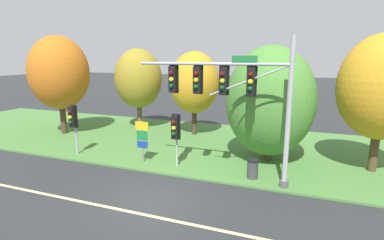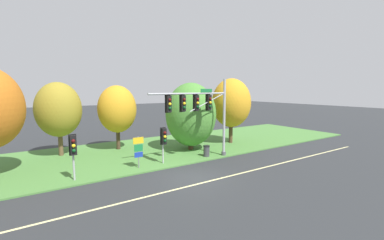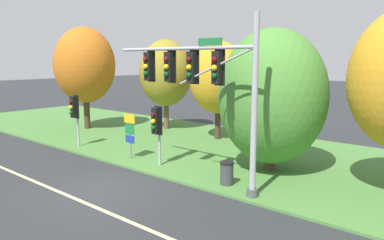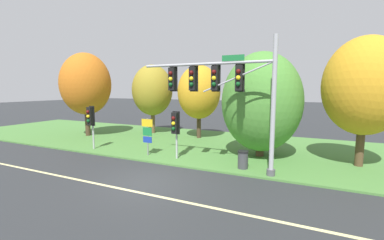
{
  "view_description": "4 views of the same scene",
  "coord_description": "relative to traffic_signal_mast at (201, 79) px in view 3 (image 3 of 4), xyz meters",
  "views": [
    {
      "loc": [
        5.66,
        -10.08,
        5.79
      ],
      "look_at": [
        0.5,
        3.59,
        2.66
      ],
      "focal_mm": 28.0,
      "sensor_mm": 36.0,
      "label": 1
    },
    {
      "loc": [
        -9.15,
        -13.66,
        5.84
      ],
      "look_at": [
        2.29,
        3.64,
        3.29
      ],
      "focal_mm": 24.0,
      "sensor_mm": 36.0,
      "label": 2
    },
    {
      "loc": [
        11.82,
        -8.35,
        5.04
      ],
      "look_at": [
        1.23,
        4.13,
        2.36
      ],
      "focal_mm": 35.0,
      "sensor_mm": 36.0,
      "label": 3
    },
    {
      "loc": [
        6.71,
        -9.34,
        4.19
      ],
      "look_at": [
        0.23,
        4.49,
        2.33
      ],
      "focal_mm": 24.0,
      "sensor_mm": 36.0,
      "label": 4
    }
  ],
  "objects": [
    {
      "name": "tree_behind_signpost",
      "position": [
        -4.5,
        7.25,
        -0.38
      ],
      "size": [
        3.54,
        3.54,
        6.04
      ],
      "color": "#423021",
      "rests_on": "grass_verge"
    },
    {
      "name": "traffic_signal_mast",
      "position": [
        0.0,
        0.0,
        0.0
      ],
      "size": [
        7.16,
        0.49,
        6.53
      ],
      "color": "#9EA0A5",
      "rests_on": "grass_verge"
    },
    {
      "name": "route_sign_post",
      "position": [
        -5.09,
        0.67,
        -2.77
      ],
      "size": [
        0.79,
        0.08,
        2.3
      ],
      "color": "slate",
      "rests_on": "grass_verge"
    },
    {
      "name": "ground_plane",
      "position": [
        -2.71,
        -2.93,
        -4.29
      ],
      "size": [
        160.0,
        160.0,
        0.0
      ],
      "primitive_type": "plane",
      "color": "#282B2D"
    },
    {
      "name": "trash_bin",
      "position": [
        0.92,
        0.51,
        -3.72
      ],
      "size": [
        0.56,
        0.56,
        0.93
      ],
      "color": "#38383D",
      "rests_on": "grass_verge"
    },
    {
      "name": "tree_left_of_mast",
      "position": [
        -9.36,
        7.67,
        -0.23
      ],
      "size": [
        3.71,
        3.71,
        6.29
      ],
      "color": "brown",
      "rests_on": "grass_verge"
    },
    {
      "name": "tree_nearest_road",
      "position": [
        -13.78,
        4.06,
        0.31
      ],
      "size": [
        4.23,
        4.23,
        7.16
      ],
      "color": "#423021",
      "rests_on": "grass_verge"
    },
    {
      "name": "pedestrian_signal_near_kerb",
      "position": [
        -3.08,
        0.58,
        -2.2
      ],
      "size": [
        0.46,
        0.55,
        2.81
      ],
      "color": "#9EA0A5",
      "rests_on": "grass_verge"
    },
    {
      "name": "pedestrian_signal_further_along",
      "position": [
        -9.44,
        0.35,
        -2.08
      ],
      "size": [
        0.46,
        0.55,
        2.95
      ],
      "color": "#9EA0A5",
      "rests_on": "grass_verge"
    },
    {
      "name": "tree_mid_verge",
      "position": [
        1.25,
        3.43,
        -0.88
      ],
      "size": [
        4.75,
        4.75,
        6.28
      ],
      "color": "#4C3823",
      "rests_on": "grass_verge"
    },
    {
      "name": "grass_verge",
      "position": [
        -2.71,
        5.32,
        -4.24
      ],
      "size": [
        48.0,
        11.5,
        0.1
      ],
      "primitive_type": "cube",
      "color": "#477A38",
      "rests_on": "ground"
    },
    {
      "name": "lane_stripe",
      "position": [
        -2.71,
        -4.13,
        -4.28
      ],
      "size": [
        36.0,
        0.16,
        0.01
      ],
      "primitive_type": "cube",
      "color": "beige",
      "rests_on": "ground"
    }
  ]
}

